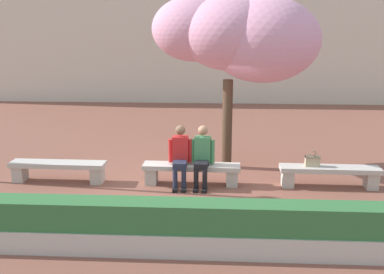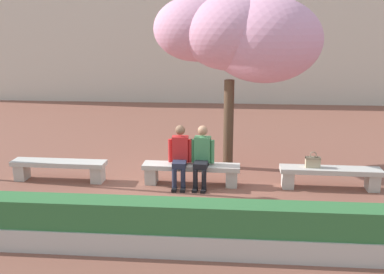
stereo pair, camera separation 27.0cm
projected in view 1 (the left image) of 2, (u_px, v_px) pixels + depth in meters
name	position (u px, v px, depth m)	size (l,w,h in m)	color
ground_plane	(191.00, 184.00, 9.64)	(100.00, 100.00, 0.00)	brown
building_facade	(207.00, 19.00, 20.81)	(28.00, 4.00, 7.25)	beige
stone_bench_west_end	(58.00, 168.00, 9.73)	(2.07, 0.45, 0.45)	#BCB7AD
stone_bench_near_west	(191.00, 171.00, 9.57)	(2.07, 0.45, 0.45)	#BCB7AD
stone_bench_center	(330.00, 173.00, 9.40)	(2.07, 0.45, 0.45)	#BCB7AD
person_seated_left	(180.00, 154.00, 9.44)	(0.51, 0.69, 1.29)	black
person_seated_right	(202.00, 154.00, 9.41)	(0.51, 0.70, 1.29)	black
handbag	(312.00, 160.00, 9.38)	(0.30, 0.15, 0.34)	tan
cherry_tree_main	(238.00, 36.00, 10.14)	(3.83, 2.69, 3.99)	#473323
planter_hedge_foreground	(180.00, 228.00, 6.68)	(10.92, 0.50, 0.80)	#BCB7AD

